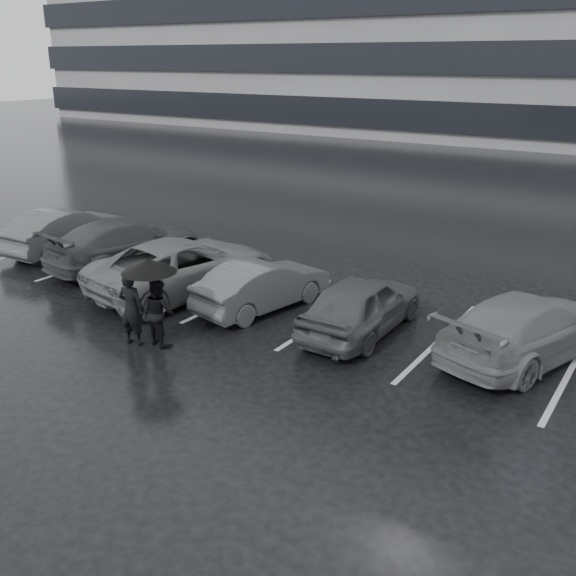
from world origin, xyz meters
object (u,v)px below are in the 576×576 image
(car_west_c, at_px, (127,243))
(car_west_d, at_px, (66,230))
(car_west_b, at_px, (184,266))
(car_main, at_px, (361,305))
(pedestrian_right, at_px, (159,312))
(car_west_a, at_px, (263,285))
(pedestrian_left, at_px, (132,309))
(car_east, at_px, (528,327))

(car_west_c, xyz_separation_m, car_west_d, (-2.87, 0.05, -0.02))
(car_west_b, bearing_deg, car_main, -168.09)
(car_main, xyz_separation_m, pedestrian_right, (-3.45, -3.05, 0.08))
(car_west_a, relative_size, car_west_d, 0.88)
(car_west_b, relative_size, pedestrian_right, 3.54)
(car_west_a, xyz_separation_m, pedestrian_left, (-1.14, -3.38, 0.22))
(pedestrian_left, distance_m, pedestrian_right, 0.60)
(car_west_d, height_order, pedestrian_right, pedestrian_right)
(car_main, xyz_separation_m, car_west_a, (-2.79, -0.02, -0.05))
(car_main, bearing_deg, pedestrian_right, 40.70)
(car_main, bearing_deg, car_west_b, 1.25)
(car_west_c, relative_size, car_east, 1.06)
(car_west_b, relative_size, car_west_d, 1.24)
(car_west_b, height_order, pedestrian_left, pedestrian_left)
(car_west_b, distance_m, car_east, 8.91)
(car_east, bearing_deg, pedestrian_left, 46.48)
(car_east, bearing_deg, car_west_d, 17.95)
(car_west_c, relative_size, pedestrian_left, 2.98)
(car_west_b, distance_m, car_west_d, 5.96)
(car_main, height_order, car_west_a, car_main)
(car_west_c, bearing_deg, pedestrian_left, 146.81)
(car_west_c, xyz_separation_m, car_east, (11.88, 0.20, -0.04))
(car_west_d, bearing_deg, car_west_a, 172.75)
(car_west_a, xyz_separation_m, car_west_b, (-2.50, -0.17, 0.12))
(car_west_c, bearing_deg, car_west_d, 7.92)
(car_west_b, height_order, car_west_c, car_west_b)
(car_west_d, height_order, car_east, car_west_d)
(car_west_c, height_order, car_west_d, car_west_c)
(car_west_b, xyz_separation_m, pedestrian_left, (1.36, -3.21, 0.10))
(car_west_c, height_order, pedestrian_right, pedestrian_right)
(car_west_a, relative_size, car_east, 0.80)
(car_west_a, distance_m, car_west_b, 2.51)
(pedestrian_right, bearing_deg, car_east, -138.85)
(car_main, distance_m, car_west_c, 8.34)
(car_west_b, distance_m, pedestrian_right, 3.40)
(car_west_b, bearing_deg, car_east, -163.95)
(car_main, bearing_deg, car_west_c, -4.77)
(car_west_d, xyz_separation_m, pedestrian_left, (7.26, -4.02, 0.13))
(car_east, bearing_deg, car_west_c, 18.33)
(car_west_a, bearing_deg, pedestrian_right, 88.61)
(pedestrian_left, bearing_deg, car_east, -161.81)
(pedestrian_left, bearing_deg, car_west_b, -77.89)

